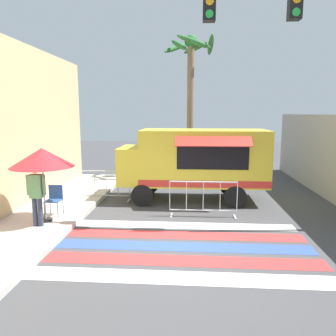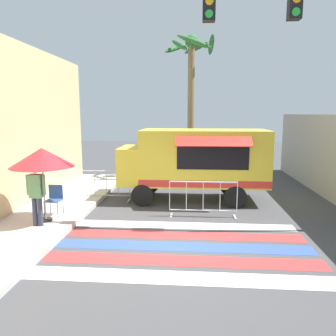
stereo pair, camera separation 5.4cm
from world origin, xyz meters
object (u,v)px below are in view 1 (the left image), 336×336
object	(u,v)px
food_truck	(192,159)
folding_chair	(55,197)
barricade_side	(106,186)
patio_umbrella	(42,158)
barricade_front	(203,199)
palm_tree	(191,79)
traffic_signal_pole	(298,44)
vendor_person	(36,192)

from	to	relation	value
food_truck	folding_chair	world-z (taller)	food_truck
barricade_side	folding_chair	bearing A→B (deg)	-113.58
food_truck	barricade_side	distance (m)	3.30
patio_umbrella	barricade_front	world-z (taller)	patio_umbrella
palm_tree	traffic_signal_pole	bearing A→B (deg)	-68.20
food_truck	patio_umbrella	distance (m)	5.25
barricade_side	palm_tree	size ratio (longest dim) A/B	0.26
traffic_signal_pole	barricade_side	size ratio (longest dim) A/B	3.87
vendor_person	traffic_signal_pole	bearing A→B (deg)	15.73
traffic_signal_pole	vendor_person	xyz separation A→B (m)	(-6.79, -0.68, -3.81)
food_truck	barricade_side	bearing A→B (deg)	-173.91
vendor_person	barricade_front	world-z (taller)	vendor_person
food_truck	palm_tree	bearing A→B (deg)	91.48
food_truck	patio_umbrella	world-z (taller)	food_truck
food_truck	barricade_front	bearing A→B (deg)	-80.07
food_truck	barricade_side	size ratio (longest dim) A/B	3.00
barricade_front	palm_tree	world-z (taller)	palm_tree
food_truck	folding_chair	xyz separation A→B (m)	(-4.12, -2.59, -0.84)
patio_umbrella	folding_chair	xyz separation A→B (m)	(0.02, 0.61, -1.27)
traffic_signal_pole	palm_tree	size ratio (longest dim) A/B	1.01
traffic_signal_pole	folding_chair	xyz separation A→B (m)	(-6.74, 0.34, -4.22)
traffic_signal_pole	vendor_person	size ratio (longest dim) A/B	4.07
folding_chair	barricade_front	size ratio (longest dim) A/B	0.43
patio_umbrella	vendor_person	world-z (taller)	patio_umbrella
patio_umbrella	palm_tree	xyz separation A→B (m)	(4.04, 7.10, 2.80)
barricade_front	palm_tree	size ratio (longest dim) A/B	0.31
traffic_signal_pole	barricade_side	xyz separation A→B (m)	(-5.76, 2.59, -4.37)
traffic_signal_pole	patio_umbrella	distance (m)	7.38
vendor_person	barricade_front	distance (m)	4.82
traffic_signal_pole	palm_tree	bearing A→B (deg)	111.80
palm_tree	vendor_person	bearing A→B (deg)	-118.44
vendor_person	palm_tree	world-z (taller)	palm_tree
barricade_side	traffic_signal_pole	bearing A→B (deg)	-24.21
patio_umbrella	barricade_side	distance (m)	3.35
traffic_signal_pole	palm_tree	world-z (taller)	traffic_signal_pole
traffic_signal_pole	barricade_side	bearing A→B (deg)	155.79
vendor_person	barricade_side	size ratio (longest dim) A/B	0.95
patio_umbrella	barricade_side	bearing A→B (deg)	70.67
food_truck	vendor_person	bearing A→B (deg)	-139.14
barricade_side	palm_tree	xyz separation A→B (m)	(3.03, 4.23, 4.22)
patio_umbrella	palm_tree	size ratio (longest dim) A/B	0.31
folding_chair	barricade_front	bearing A→B (deg)	26.32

